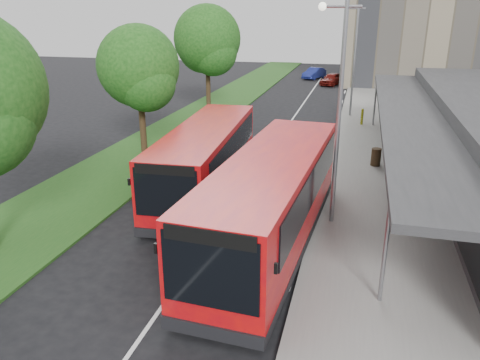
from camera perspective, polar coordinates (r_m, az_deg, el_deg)
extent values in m
plane|color=black|center=(17.50, -3.38, -6.63)|extent=(120.00, 120.00, 0.00)
cube|color=gray|center=(35.73, 16.02, 6.70)|extent=(5.00, 80.00, 0.15)
cube|color=#194717|center=(37.65, -4.30, 8.03)|extent=(5.00, 80.00, 0.10)
cube|color=silver|center=(31.25, 5.03, 5.43)|extent=(0.12, 70.00, 0.01)
cube|color=silver|center=(15.14, 6.45, -11.28)|extent=(0.12, 2.00, 0.01)
cube|color=silver|center=(20.48, 8.92, -2.72)|extent=(0.12, 2.00, 0.01)
cube|color=silver|center=(26.11, 10.32, 2.23)|extent=(0.12, 2.00, 0.01)
cube|color=silver|center=(31.87, 11.22, 5.41)|extent=(0.12, 2.00, 0.01)
cube|color=silver|center=(37.71, 11.85, 7.61)|extent=(0.12, 2.00, 0.01)
cube|color=silver|center=(43.59, 12.32, 9.22)|extent=(0.12, 2.00, 0.01)
cube|color=silver|center=(49.50, 12.67, 10.44)|extent=(0.12, 2.00, 0.01)
cube|color=silver|center=(55.43, 12.96, 11.41)|extent=(0.12, 2.00, 0.01)
cube|color=silver|center=(61.38, 13.18, 12.18)|extent=(0.12, 2.00, 0.01)
cube|color=black|center=(23.96, 22.59, 3.37)|extent=(0.06, 24.00, 2.20)
cube|color=#2B2B2D|center=(23.41, 20.03, 7.64)|extent=(2.80, 26.00, 0.25)
cylinder|color=gray|center=(13.41, 17.26, -8.45)|extent=(0.12, 0.12, 3.30)
cylinder|color=gray|center=(34.43, 16.12, 8.89)|extent=(0.12, 0.12, 3.30)
cylinder|color=black|center=(27.34, -11.79, 6.76)|extent=(0.36, 0.36, 3.52)
sphere|color=#154412|center=(26.81, -12.29, 13.43)|extent=(4.49, 4.49, 4.49)
sphere|color=#154412|center=(26.29, -11.35, 11.61)|extent=(3.20, 3.20, 3.20)
sphere|color=#154412|center=(27.54, -12.69, 12.39)|extent=(3.52, 3.52, 3.52)
cylinder|color=black|center=(38.22, -3.89, 11.25)|extent=(0.36, 0.36, 4.08)
sphere|color=#154412|center=(37.84, -4.03, 16.80)|extent=(5.19, 5.19, 5.19)
sphere|color=#154412|center=(37.33, -3.29, 15.35)|extent=(3.71, 3.71, 3.71)
sphere|color=#154412|center=(38.51, -4.50, 15.88)|extent=(4.08, 4.08, 4.08)
cylinder|color=gray|center=(17.27, 11.93, 7.25)|extent=(0.16, 0.16, 8.00)
cylinder|color=gray|center=(16.88, 12.18, 19.98)|extent=(1.40, 0.10, 0.10)
sphere|color=silver|center=(16.92, 10.03, 20.11)|extent=(0.28, 0.28, 0.28)
cylinder|color=gray|center=(37.05, 13.74, 13.76)|extent=(0.16, 0.16, 8.00)
cylinder|color=gray|center=(36.87, 13.92, 19.65)|extent=(1.40, 0.10, 0.10)
sphere|color=silver|center=(36.89, 12.94, 19.73)|extent=(0.28, 0.28, 0.28)
cube|color=red|center=(16.05, 3.87, -2.11)|extent=(3.43, 11.46, 2.85)
cube|color=black|center=(16.63, 3.75, -6.57)|extent=(3.45, 11.49, 0.32)
cube|color=black|center=(11.08, -3.68, -11.24)|extent=(2.42, 0.21, 1.89)
cube|color=black|center=(21.18, 7.79, 4.57)|extent=(2.37, 0.21, 1.40)
cube|color=black|center=(16.52, -0.40, 0.49)|extent=(0.69, 9.68, 1.29)
cube|color=black|center=(15.91, 8.97, -0.54)|extent=(0.69, 9.68, 1.29)
cube|color=black|center=(12.02, -3.51, -18.08)|extent=(2.69, 0.26, 0.38)
cube|color=black|center=(10.62, -3.81, -7.03)|extent=(2.26, 0.19, 0.38)
cube|color=black|center=(11.71, -10.22, -8.18)|extent=(0.09, 0.09, 0.27)
cube|color=black|center=(10.73, 4.40, -10.69)|extent=(0.09, 0.09, 0.27)
cylinder|color=black|center=(13.88, -4.82, -12.06)|extent=(0.39, 0.99, 0.97)
cylinder|color=black|center=(13.27, 4.48, -13.70)|extent=(0.39, 0.99, 0.97)
cylinder|color=black|center=(20.10, 3.30, -1.48)|extent=(0.39, 0.99, 0.97)
cylinder|color=black|center=(19.69, 9.67, -2.21)|extent=(0.39, 0.99, 0.97)
cube|color=red|center=(20.97, -4.20, 2.88)|extent=(3.16, 10.67, 2.66)
cube|color=black|center=(21.38, -4.11, -0.45)|extent=(3.18, 10.69, 0.30)
cube|color=black|center=(16.12, -9.04, -1.65)|extent=(2.25, 0.19, 1.75)
cube|color=black|center=(25.82, -1.20, 7.19)|extent=(2.20, 0.19, 1.30)
cube|color=black|center=(21.46, -7.32, 4.50)|extent=(0.62, 9.01, 1.20)
cube|color=black|center=(20.83, -0.62, 4.19)|extent=(0.62, 9.01, 1.20)
cube|color=black|center=(16.74, -8.77, -6.61)|extent=(2.51, 0.24, 0.35)
cube|color=black|center=(15.82, -9.22, 1.21)|extent=(2.10, 0.17, 0.35)
cube|color=black|center=(16.73, -13.37, -0.22)|extent=(0.08, 0.08, 0.25)
cube|color=black|center=(15.82, -4.03, -0.89)|extent=(0.08, 0.08, 0.25)
cylinder|color=black|center=(18.66, -9.93, -3.62)|extent=(0.36, 0.92, 0.90)
cylinder|color=black|center=(18.06, -3.64, -4.18)|extent=(0.36, 0.92, 0.90)
cylinder|color=black|center=(24.74, -4.46, 2.58)|extent=(0.36, 0.92, 0.90)
cylinder|color=black|center=(24.28, 0.34, 2.31)|extent=(0.36, 0.92, 0.90)
cylinder|color=#332414|center=(25.48, 16.24, 2.71)|extent=(0.65, 0.65, 0.91)
cylinder|color=#EDEF0C|center=(34.60, 14.65, 7.48)|extent=(0.23, 0.23, 1.12)
imported|color=#5E110D|center=(53.77, 11.16, 12.00)|extent=(2.81, 4.26, 1.35)
imported|color=navy|center=(58.57, 9.03, 12.74)|extent=(2.69, 4.21, 1.31)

